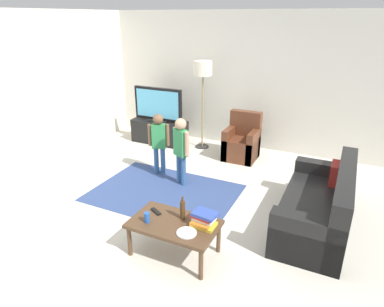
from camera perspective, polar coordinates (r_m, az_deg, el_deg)
ground at (r=4.92m, az=-3.08°, el=-9.43°), size 7.80×7.80×0.00m
wall_back at (r=7.07m, az=8.68°, el=12.00°), size 6.00×0.12×2.70m
wall_left at (r=6.35m, az=-28.13°, el=8.49°), size 0.12×6.00×2.70m
area_rug at (r=5.35m, az=-4.72°, el=-6.61°), size 2.20×1.60×0.01m
tv_stand at (r=7.36m, az=-5.51°, el=3.67°), size 1.20×0.44×0.50m
tv at (r=7.18m, az=-5.77°, el=8.19°), size 1.10×0.28×0.71m
couch at (r=4.69m, az=21.09°, el=-8.68°), size 0.80×1.80×0.86m
armchair at (r=6.58m, az=8.47°, el=1.71°), size 0.60×0.60×0.90m
floor_lamp at (r=6.76m, az=1.85°, el=13.43°), size 0.36×0.36×1.78m
child_near_tv at (r=5.74m, az=-5.64°, el=2.50°), size 0.33×0.22×1.08m
child_center at (r=5.35m, az=-1.89°, el=1.36°), size 0.34×0.23×1.12m
coffee_table at (r=3.92m, az=-3.05°, el=-12.20°), size 1.00×0.60×0.42m
book_stack at (r=3.80m, az=2.01°, el=-11.01°), size 0.30×0.24×0.17m
bottle at (r=3.89m, az=-1.59°, el=-9.47°), size 0.06×0.06×0.28m
tv_remote at (r=4.09m, az=-6.14°, el=-9.71°), size 0.17×0.12×0.02m
soda_can at (r=3.89m, az=-7.63°, el=-10.68°), size 0.07×0.07×0.12m
plate at (r=3.71m, az=-0.92°, el=-13.28°), size 0.22×0.22×0.02m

